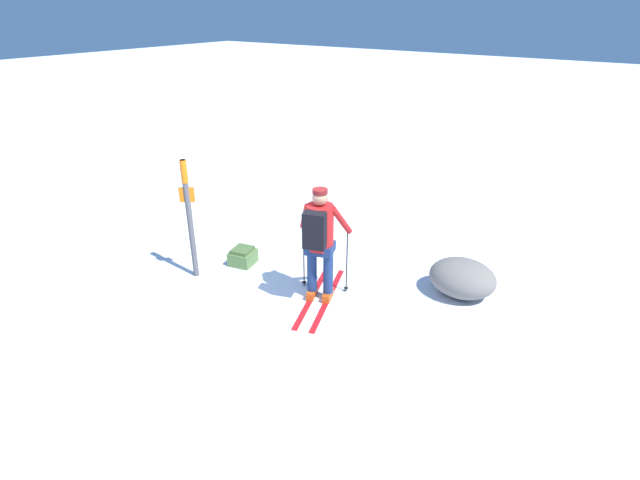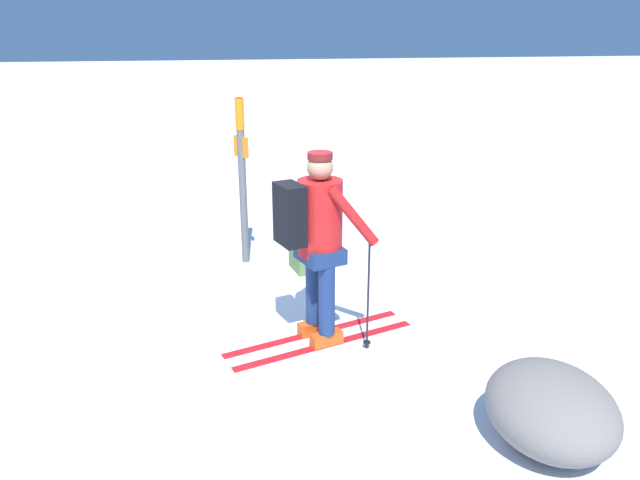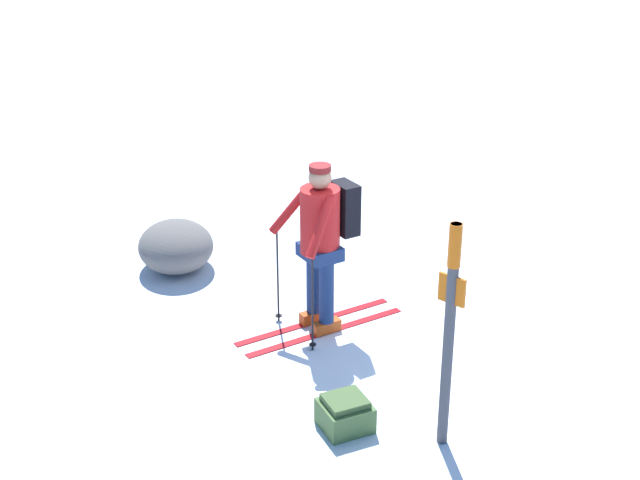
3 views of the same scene
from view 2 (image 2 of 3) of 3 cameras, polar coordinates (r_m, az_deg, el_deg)
name	(u,v)px [view 2 (image 2 of 3)]	position (r m, az deg, el deg)	size (l,w,h in m)	color
ground_plane	(245,321)	(6.33, -6.90, -7.34)	(80.00, 80.00, 0.00)	white
skier	(317,234)	(5.50, -0.28, 0.54)	(0.99, 1.85, 1.79)	red
dropped_backpack	(310,258)	(7.48, -0.92, -1.64)	(0.47, 0.49, 0.30)	#4C6B38
trail_marker	(242,169)	(7.46, -7.14, 6.47)	(0.21, 0.16, 2.00)	#4C4C51
rock_boulder	(551,409)	(4.80, 20.36, -14.27)	(1.03, 0.88, 0.57)	slate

